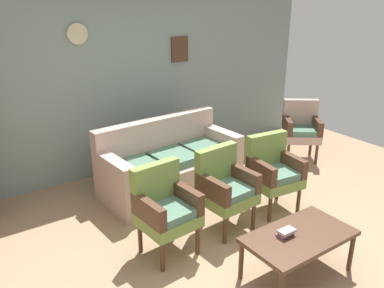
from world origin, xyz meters
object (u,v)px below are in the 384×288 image
(floral_couch, at_px, (170,166))
(armchair_row_middle, at_px, (225,186))
(armchair_by_doorway, at_px, (273,170))
(book_stack_on_table, at_px, (286,233))
(coffee_table, at_px, (299,239))
(wingback_chair_by_fireplace, at_px, (301,128))
(armchair_near_couch_end, at_px, (165,207))

(floral_couch, height_order, armchair_row_middle, same)
(armchair_by_doorway, height_order, book_stack_on_table, armchair_by_doorway)
(armchair_by_doorway, distance_m, coffee_table, 1.21)
(armchair_row_middle, xyz_separation_m, armchair_by_doorway, (0.72, 0.00, 0.00))
(armchair_row_middle, distance_m, book_stack_on_table, 0.95)
(wingback_chair_by_fireplace, relative_size, book_stack_on_table, 5.86)
(armchair_row_middle, xyz_separation_m, book_stack_on_table, (-0.07, -0.94, -0.05))
(floral_couch, bearing_deg, wingback_chair_by_fireplace, -6.46)
(armchair_by_doorway, height_order, coffee_table, armchair_by_doorway)
(armchair_by_doorway, xyz_separation_m, coffee_table, (-0.68, -1.00, -0.12))
(floral_couch, xyz_separation_m, armchair_row_middle, (0.01, -1.12, 0.17))
(armchair_row_middle, bearing_deg, book_stack_on_table, -94.29)
(floral_couch, distance_m, wingback_chair_by_fireplace, 2.22)
(armchair_row_middle, distance_m, armchair_by_doorway, 0.72)
(floral_couch, bearing_deg, armchair_near_couch_end, -123.30)
(armchair_near_couch_end, xyz_separation_m, armchair_row_middle, (0.76, 0.02, 0.00))
(armchair_near_couch_end, distance_m, armchair_by_doorway, 1.48)
(armchair_near_couch_end, height_order, armchair_by_doorway, same)
(armchair_near_couch_end, distance_m, armchair_row_middle, 0.76)
(floral_couch, height_order, armchair_by_doorway, same)
(armchair_row_middle, bearing_deg, armchair_near_couch_end, -178.62)
(coffee_table, xyz_separation_m, book_stack_on_table, (-0.11, 0.06, 0.08))
(book_stack_on_table, bearing_deg, wingback_chair_by_fireplace, 38.71)
(armchair_near_couch_end, bearing_deg, armchair_row_middle, 1.38)
(wingback_chair_by_fireplace, bearing_deg, armchair_row_middle, -158.33)
(armchair_near_couch_end, distance_m, wingback_chair_by_fireplace, 3.08)
(wingback_chair_by_fireplace, distance_m, book_stack_on_table, 2.90)
(armchair_near_couch_end, height_order, coffee_table, armchair_near_couch_end)
(armchair_row_middle, relative_size, armchair_by_doorway, 1.00)
(coffee_table, relative_size, book_stack_on_table, 6.51)
(floral_couch, relative_size, armchair_near_couch_end, 2.06)
(floral_couch, height_order, armchair_near_couch_end, same)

